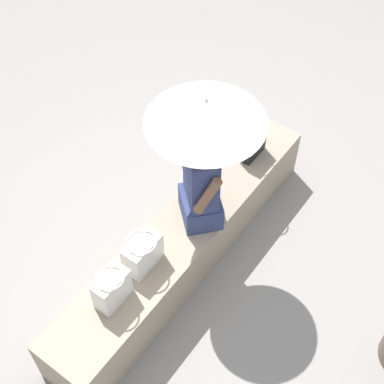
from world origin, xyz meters
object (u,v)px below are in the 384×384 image
Objects in this scene: handbag_black at (253,142)px; shoulder_bag_spare at (143,253)px; person_seated at (201,183)px; tote_bag_canvas at (112,289)px; parasol at (206,112)px.

handbag_black is 1.36m from shoulder_bag_spare.
tote_bag_canvas is at bearing 176.01° from person_seated.
handbag_black is 0.99× the size of shoulder_bag_spare.
tote_bag_canvas is at bearing 176.35° from parasol.
parasol is 1.11m from shoulder_bag_spare.
parasol is 4.12× the size of tote_bag_canvas.
parasol reaches higher than person_seated.
parasol reaches higher than handbag_black.
shoulder_bag_spare is (-1.36, 0.05, -0.01)m from handbag_black.
person_seated is at bearing -7.79° from shoulder_bag_spare.
shoulder_bag_spare is (0.34, 0.02, -0.00)m from tote_bag_canvas.
parasol is at bearing -177.91° from handbag_black.
parasol is at bearing -3.65° from tote_bag_canvas.
person_seated is at bearing -176.14° from parasol.
person_seated is 3.11× the size of handbag_black.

